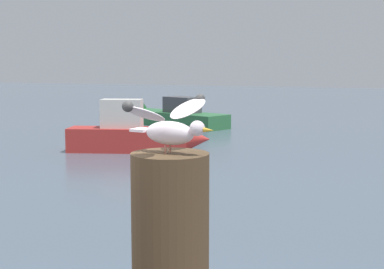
{
  "coord_description": "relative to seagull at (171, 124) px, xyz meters",
  "views": [
    {
      "loc": [
        2.14,
        -2.67,
        2.59
      ],
      "look_at": [
        1.17,
        -0.27,
        2.27
      ],
      "focal_mm": 53.27,
      "sensor_mm": 36.0,
      "label": 1
    }
  ],
  "objects": [
    {
      "name": "seagull",
      "position": [
        0.0,
        0.0,
        0.0
      ],
      "size": [
        0.39,
        0.58,
        0.24
      ],
      "color": "#C67560",
      "rests_on": "mooring_post"
    },
    {
      "name": "boat_red",
      "position": [
        -6.7,
        12.74,
        -1.85
      ],
      "size": [
        4.26,
        2.13,
        1.59
      ],
      "color": "#B72D28",
      "rests_on": "ground_plane"
    },
    {
      "name": "boat_green",
      "position": [
        -9.28,
        19.89,
        -1.97
      ],
      "size": [
        6.13,
        3.45,
        1.52
      ],
      "color": "#2D6B3D",
      "rests_on": "ground_plane"
    }
  ]
}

